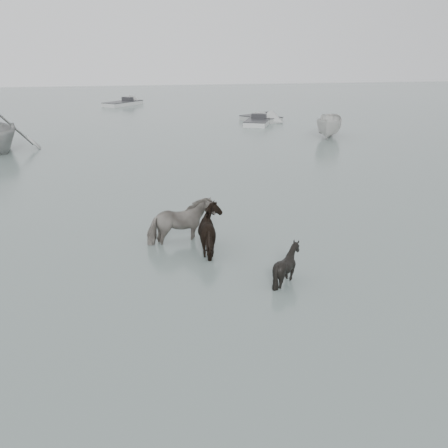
{
  "coord_description": "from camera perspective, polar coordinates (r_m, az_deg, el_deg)",
  "views": [
    {
      "loc": [
        -2.74,
        -13.17,
        5.99
      ],
      "look_at": [
        0.05,
        1.87,
        1.0
      ],
      "focal_mm": 45.0,
      "sensor_mm": 36.0,
      "label": 1
    }
  ],
  "objects": [
    {
      "name": "pony_pinto",
      "position": [
        17.34,
        -4.48,
        0.83
      ],
      "size": [
        2.24,
        1.48,
        1.74
      ],
      "primitive_type": "imported",
      "rotation": [
        0.0,
        0.0,
        1.86
      ],
      "color": "black",
      "rests_on": "ground"
    },
    {
      "name": "skiff_mid",
      "position": [
        45.08,
        3.79,
        10.87
      ],
      "size": [
        3.85,
        4.54,
        0.75
      ],
      "primitive_type": null,
      "rotation": [
        0.0,
        0.0,
        -0.96
      ],
      "color": "gray",
      "rests_on": "ground"
    },
    {
      "name": "pony_dark",
      "position": [
        16.68,
        -0.96,
        -0.09
      ],
      "size": [
        1.83,
        1.96,
        1.58
      ],
      "primitive_type": "imported",
      "rotation": [
        0.0,
        0.0,
        1.94
      ],
      "color": "black",
      "rests_on": "ground"
    },
    {
      "name": "boat_small",
      "position": [
        37.74,
        10.69,
        9.85
      ],
      "size": [
        3.23,
        4.38,
        1.59
      ],
      "primitive_type": "imported",
      "rotation": [
        0.0,
        0.0,
        -0.46
      ],
      "color": "beige",
      "rests_on": "ground"
    },
    {
      "name": "skiff_far",
      "position": [
        57.22,
        -10.25,
        12.15
      ],
      "size": [
        5.19,
        5.5,
        0.75
      ],
      "primitive_type": null,
      "rotation": [
        0.0,
        0.0,
        0.84
      ],
      "color": "#ADAFAC",
      "rests_on": "ground"
    },
    {
      "name": "ground",
      "position": [
        14.73,
        1.14,
        -5.94
      ],
      "size": [
        140.0,
        140.0,
        0.0
      ],
      "primitive_type": "plane",
      "color": "#4E5C58",
      "rests_on": "ground"
    },
    {
      "name": "pony_black",
      "position": [
        14.65,
        6.41,
        -3.56
      ],
      "size": [
        1.23,
        1.12,
        1.24
      ],
      "primitive_type": "imported",
      "rotation": [
        0.0,
        0.0,
        1.68
      ],
      "color": "black",
      "rests_on": "ground"
    },
    {
      "name": "skiff_port",
      "position": [
        43.07,
        3.44,
        10.54
      ],
      "size": [
        3.4,
        5.14,
        0.75
      ],
      "primitive_type": null,
      "rotation": [
        0.0,
        0.0,
        1.17
      ],
      "color": "#AEB1AE",
      "rests_on": "ground"
    }
  ]
}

